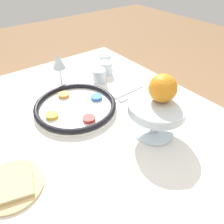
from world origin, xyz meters
TOP-DOWN VIEW (x-y plane):
  - ground_plane at (0.00, 0.00)m, footprint 8.00×8.00m
  - dining_table at (0.00, 0.00)m, footprint 1.11×1.02m
  - seder_plate at (-0.07, 0.02)m, footprint 0.33×0.33m
  - wine_glass at (-0.31, 0.08)m, footprint 0.06×0.06m
  - fruit_stand at (0.22, 0.17)m, footprint 0.19×0.19m
  - orange_fruit at (0.21, 0.19)m, footprint 0.09×0.09m
  - bread_plate at (0.13, -0.30)m, footprint 0.18×0.18m
  - cup_near at (-0.33, 0.35)m, footprint 0.06×0.06m
  - cup_mid at (-0.25, 0.30)m, footprint 0.06×0.06m
  - cup_far at (-0.20, 0.23)m, footprint 0.06×0.06m
  - fork_left at (-0.04, 0.28)m, footprint 0.02×0.17m
  - fork_right at (-0.01, 0.28)m, footprint 0.03×0.17m

SIDE VIEW (x-z plane):
  - ground_plane at x=0.00m, z-range 0.00..0.00m
  - dining_table at x=0.00m, z-range 0.00..0.72m
  - fork_left at x=-0.04m, z-range 0.72..0.72m
  - fork_right at x=-0.01m, z-range 0.72..0.72m
  - bread_plate at x=0.13m, z-range 0.71..0.73m
  - seder_plate at x=-0.07m, z-range 0.72..0.75m
  - cup_near at x=-0.33m, z-range 0.72..0.78m
  - cup_mid at x=-0.25m, z-range 0.72..0.78m
  - cup_far at x=-0.20m, z-range 0.72..0.78m
  - fruit_stand at x=0.22m, z-range 0.75..0.88m
  - wine_glass at x=-0.31m, z-range 0.75..0.89m
  - orange_fruit at x=0.21m, z-range 0.84..0.94m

